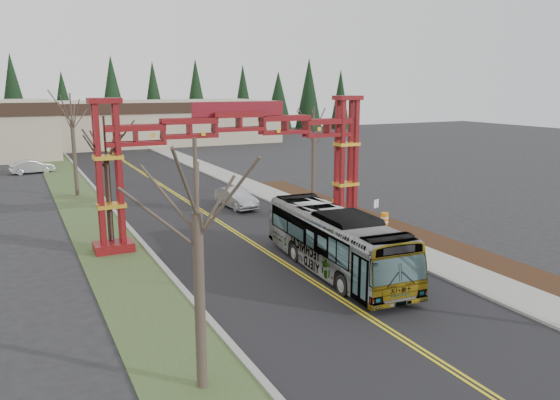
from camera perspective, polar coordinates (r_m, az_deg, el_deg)
ground at (r=21.11m, az=15.41°, el=-15.52°), size 200.00×200.00×0.00m
road at (r=41.94m, az=-7.75°, el=-1.40°), size 12.00×110.00×0.02m
lane_line_left at (r=41.90m, az=-7.91°, el=-1.40°), size 0.12×100.00×0.01m
lane_line_right at (r=41.98m, az=-7.60°, el=-1.37°), size 0.12×100.00×0.01m
curb_right at (r=44.20m, az=-0.18°, el=-0.52°), size 0.30×110.00×0.15m
sidewalk_right at (r=44.84m, az=1.48°, el=-0.35°), size 2.60×110.00×0.14m
landscape_strip at (r=34.43m, az=17.17°, el=-4.69°), size 2.60×50.00×0.12m
grass_median at (r=40.22m, az=-18.62°, el=-2.46°), size 4.00×110.00×0.08m
curb_left at (r=40.47m, az=-16.04°, el=-2.16°), size 0.30×110.00×0.15m
gateway_arch at (r=34.45m, az=-4.28°, el=5.88°), size 18.20×1.60×8.90m
retail_building_east at (r=96.66m, az=-12.68°, el=8.00°), size 38.00×20.30×7.00m
conifer_treeline at (r=106.62m, az=-19.49°, el=9.55°), size 116.10×5.60×13.00m
transit_bus at (r=28.50m, az=5.80°, el=-4.30°), size 3.55×12.02×3.30m
silver_sedan at (r=43.55m, az=-4.62°, el=0.22°), size 2.15×4.95×1.59m
parked_car_far_a at (r=66.48m, az=-24.49°, el=3.19°), size 4.74×2.23×1.50m
bare_tree_median_near at (r=16.62m, az=-8.68°, el=-1.46°), size 3.43×3.43×8.07m
bare_tree_median_mid at (r=33.06m, az=-17.74°, el=4.47°), size 3.37×3.37×7.88m
bare_tree_median_far at (r=50.43m, az=-20.93°, el=7.81°), size 3.40×3.40×8.96m
bare_tree_right_far at (r=46.12m, az=3.53°, el=6.98°), size 3.25×3.25×7.83m
street_sign at (r=37.16m, az=10.01°, el=-0.83°), size 0.46×0.20×2.09m
barrel_south at (r=38.39m, az=10.86°, el=-2.02°), size 0.52×0.52×0.97m
barrel_mid at (r=41.50m, az=5.88°, el=-0.80°), size 0.54×0.54×1.00m
barrel_north at (r=41.98m, az=5.88°, el=-0.61°), size 0.57×0.57×1.06m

